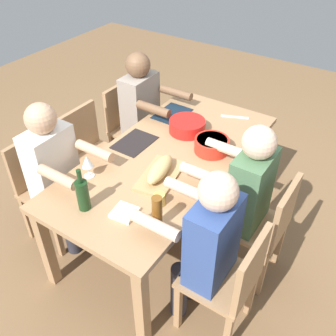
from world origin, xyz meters
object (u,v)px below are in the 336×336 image
at_px(bread_loaf, 160,169).
at_px(chair_far_right, 129,124).
at_px(diner_near_left, 206,241).
at_px(diner_near_center, 244,191).
at_px(beer_bottle, 157,213).
at_px(chair_far_left, 45,183).
at_px(napkin_stack, 124,213).
at_px(cup_near_left, 159,199).
at_px(chair_far_center, 91,150).
at_px(wine_bottle, 83,194).
at_px(chair_near_center, 265,225).
at_px(chair_near_left, 231,280).
at_px(wine_glass, 87,162).
at_px(diner_far_left, 56,169).
at_px(diner_far_right, 144,109).
at_px(dining_table, 168,165).
at_px(serving_bowl_fruit, 187,125).
at_px(serving_bowl_greens, 212,144).
at_px(cutting_board, 160,176).

bearing_deg(bread_loaf, chair_far_right, 49.37).
height_order(diner_near_left, chair_far_right, diner_near_left).
bearing_deg(diner_near_center, beer_bottle, 155.95).
distance_m(chair_far_left, napkin_stack, 0.94).
bearing_deg(cup_near_left, chair_far_right, 46.43).
bearing_deg(napkin_stack, chair_far_right, 37.76).
bearing_deg(chair_far_center, wine_bottle, -137.67).
bearing_deg(chair_far_right, chair_near_center, -108.33).
relative_size(chair_near_left, cup_near_left, 10.48).
relative_size(bread_loaf, wine_glass, 1.93).
bearing_deg(chair_near_left, bread_loaf, 67.28).
relative_size(chair_near_left, chair_near_center, 1.00).
bearing_deg(wine_bottle, diner_far_left, 66.77).
bearing_deg(wine_bottle, napkin_stack, -69.05).
bearing_deg(wine_bottle, chair_far_right, 27.93).
bearing_deg(diner_far_right, wine_bottle, -159.09).
bearing_deg(dining_table, diner_far_right, 49.12).
bearing_deg(chair_far_right, chair_near_left, -123.53).
bearing_deg(cup_near_left, bread_loaf, 33.76).
distance_m(chair_far_left, serving_bowl_fruit, 1.18).
relative_size(chair_far_left, bread_loaf, 2.66).
xyz_separation_m(serving_bowl_fruit, bread_loaf, (-0.58, -0.14, 0.01)).
bearing_deg(dining_table, wine_bottle, 170.18).
relative_size(chair_far_center, diner_near_left, 0.71).
relative_size(chair_near_center, diner_near_center, 0.71).
height_order(chair_near_center, napkin_stack, chair_near_center).
xyz_separation_m(dining_table, diner_near_left, (-0.52, -0.60, 0.04)).
xyz_separation_m(diner_near_center, bread_loaf, (-0.23, 0.51, 0.11)).
bearing_deg(wine_bottle, wine_glass, 38.05).
height_order(chair_far_center, serving_bowl_fruit, chair_far_center).
bearing_deg(bread_loaf, diner_near_center, -66.13).
height_order(chair_near_left, napkin_stack, chair_near_left).
bearing_deg(serving_bowl_fruit, serving_bowl_greens, -114.52).
distance_m(chair_far_left, serving_bowl_greens, 1.29).
bearing_deg(beer_bottle, napkin_stack, 96.73).
bearing_deg(serving_bowl_greens, serving_bowl_fruit, 65.48).
distance_m(chair_far_center, chair_far_right, 0.52).
bearing_deg(wine_bottle, cutting_board, -23.09).
bearing_deg(wine_glass, diner_far_left, 97.08).
bearing_deg(beer_bottle, cup_near_left, 30.74).
height_order(chair_near_left, chair_far_right, same).
xyz_separation_m(diner_far_left, serving_bowl_fruit, (0.87, -0.54, 0.10)).
bearing_deg(diner_near_left, diner_near_center, 0.00).
xyz_separation_m(diner_far_left, cup_near_left, (0.07, -0.83, 0.08)).
bearing_deg(chair_far_right, chair_far_center, 180.00).
relative_size(chair_near_center, beer_bottle, 3.86).
xyz_separation_m(diner_near_left, serving_bowl_fruit, (0.87, 0.66, 0.10)).
bearing_deg(chair_near_center, serving_bowl_fruit, 67.07).
bearing_deg(diner_near_center, diner_near_left, 180.00).
xyz_separation_m(serving_bowl_greens, serving_bowl_fruit, (0.13, 0.29, -0.00)).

